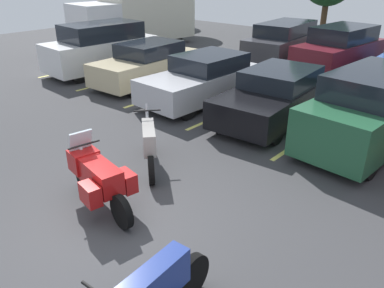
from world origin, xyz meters
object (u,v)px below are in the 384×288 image
(car_green, at_px, (369,111))
(car_silver, at_px, (203,79))
(car_white, at_px, (101,48))
(car_black, at_px, (277,95))
(motorcycle_third, at_px, (149,143))
(car_far_charcoal, at_px, (284,42))
(box_truck, at_px, (137,17))
(car_champagne, at_px, (149,64))
(motorcycle_touring, at_px, (98,177))
(car_far_maroon, at_px, (339,50))

(car_green, bearing_deg, car_silver, 179.34)
(car_white, distance_m, car_black, 8.36)
(motorcycle_third, xyz_separation_m, car_far_charcoal, (-2.98, 11.15, 0.34))
(car_black, distance_m, box_truck, 12.35)
(car_white, bearing_deg, box_truck, 123.60)
(car_white, xyz_separation_m, car_champagne, (2.76, 0.15, -0.26))
(car_far_charcoal, xyz_separation_m, box_truck, (-7.91, -2.05, 0.69))
(motorcycle_third, height_order, car_champagne, car_champagne)
(motorcycle_third, bearing_deg, motorcycle_touring, -74.39)
(car_white, relative_size, car_green, 1.09)
(motorcycle_third, relative_size, car_champagne, 0.35)
(car_white, distance_m, car_champagne, 2.77)
(motorcycle_touring, relative_size, motorcycle_third, 1.26)
(motorcycle_third, height_order, car_white, car_white)
(car_champagne, relative_size, car_green, 1.09)
(car_silver, bearing_deg, car_black, 3.44)
(car_white, xyz_separation_m, car_far_charcoal, (4.83, 6.68, -0.10))
(car_white, relative_size, car_black, 1.00)
(car_white, height_order, car_green, car_white)
(box_truck, bearing_deg, car_silver, -28.41)
(car_champagne, xyz_separation_m, car_far_charcoal, (2.07, 6.53, 0.17))
(motorcycle_third, distance_m, car_green, 5.38)
(car_green, bearing_deg, motorcycle_touring, -114.53)
(car_far_charcoal, height_order, car_far_maroon, car_far_maroon)
(motorcycle_touring, relative_size, car_far_charcoal, 0.42)
(car_champagne, bearing_deg, motorcycle_touring, -48.81)
(motorcycle_third, bearing_deg, car_white, 150.20)
(car_white, relative_size, box_truck, 0.68)
(car_champagne, xyz_separation_m, box_truck, (-5.83, 4.49, 0.86))
(car_champagne, distance_m, box_truck, 7.41)
(car_silver, bearing_deg, car_far_charcoal, 97.31)
(motorcycle_third, height_order, car_black, car_black)
(car_far_maroon, distance_m, box_truck, 10.80)
(car_green, bearing_deg, car_champagne, 177.76)
(car_black, height_order, car_far_charcoal, car_far_charcoal)
(box_truck, bearing_deg, car_white, -56.40)
(motorcycle_third, xyz_separation_m, car_white, (-7.81, 4.47, 0.43))
(motorcycle_touring, height_order, box_truck, box_truck)
(car_black, bearing_deg, car_far_charcoal, 117.99)
(car_champagne, xyz_separation_m, car_black, (5.60, -0.10, -0.03))
(car_champagne, bearing_deg, car_white, -176.93)
(box_truck, bearing_deg, motorcycle_third, -39.91)
(car_silver, relative_size, car_black, 0.94)
(motorcycle_touring, bearing_deg, car_far_maroon, 93.30)
(motorcycle_third, xyz_separation_m, car_silver, (-2.11, 4.36, 0.17))
(car_white, distance_m, car_silver, 5.71)
(car_silver, bearing_deg, motorcycle_touring, -66.90)
(motorcycle_third, xyz_separation_m, box_truck, (-10.89, 9.11, 1.03))
(car_far_maroon, bearing_deg, motorcycle_touring, -86.70)
(car_champagne, bearing_deg, car_far_charcoal, 72.40)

